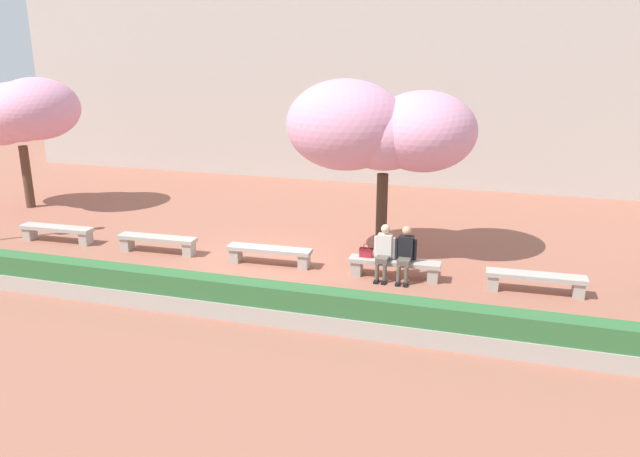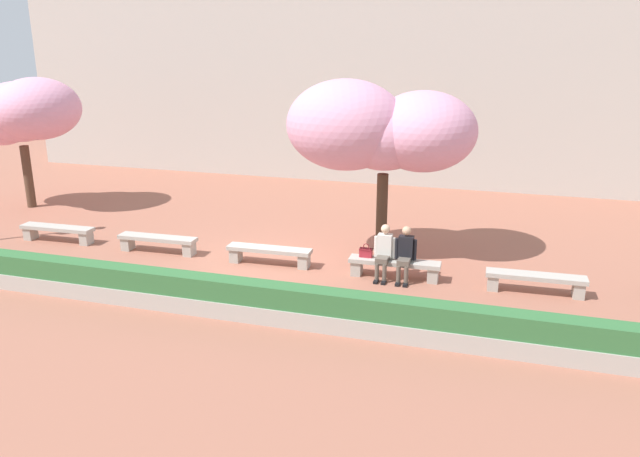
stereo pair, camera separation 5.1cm
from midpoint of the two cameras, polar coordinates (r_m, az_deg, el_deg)
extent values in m
plane|color=#9E604C|center=(15.74, -4.54, -3.29)|extent=(100.00, 100.00, 0.00)
cube|color=#B7B2A8|center=(26.07, 5.08, 16.82)|extent=(29.61, 4.00, 10.83)
cube|color=#ADA89E|center=(18.80, -22.83, 0.05)|extent=(2.16, 0.50, 0.10)
cube|color=#ADA89E|center=(19.42, -24.87, -0.38)|extent=(0.25, 0.35, 0.35)
cube|color=#ADA89E|center=(18.33, -20.50, -0.83)|extent=(0.25, 0.35, 0.35)
cube|color=#ADA89E|center=(16.99, -14.56, -0.85)|extent=(2.16, 0.50, 0.10)
cube|color=#ADA89E|center=(17.51, -17.09, -1.31)|extent=(0.25, 0.35, 0.35)
cube|color=#ADA89E|center=(16.64, -11.78, -1.85)|extent=(0.25, 0.35, 0.35)
cube|color=#ADA89E|center=(15.61, -4.57, -1.92)|extent=(2.16, 0.50, 0.10)
cube|color=#ADA89E|center=(16.00, -7.61, -2.40)|extent=(0.25, 0.35, 0.35)
cube|color=#ADA89E|center=(15.42, -1.37, -2.99)|extent=(0.25, 0.35, 0.35)
cube|color=#ADA89E|center=(14.79, 6.93, -3.07)|extent=(2.16, 0.50, 0.10)
cube|color=#ADA89E|center=(15.01, 3.47, -3.58)|extent=(0.25, 0.35, 0.35)
cube|color=#ADA89E|center=(14.78, 10.38, -4.17)|extent=(0.25, 0.35, 0.35)
cube|color=#ADA89E|center=(14.63, 19.24, -4.16)|extent=(2.16, 0.50, 0.10)
cube|color=#ADA89E|center=(14.65, 15.62, -4.73)|extent=(0.25, 0.35, 0.35)
cube|color=#ADA89E|center=(14.81, 22.65, -5.21)|extent=(0.25, 0.35, 0.35)
cube|color=black|center=(14.60, 5.24, -4.84)|extent=(0.10, 0.22, 0.06)
cylinder|color=brown|center=(14.58, 5.32, -3.99)|extent=(0.10, 0.10, 0.42)
cube|color=black|center=(14.56, 5.94, -4.92)|extent=(0.10, 0.22, 0.06)
cylinder|color=brown|center=(14.54, 6.01, -4.07)|extent=(0.10, 0.10, 0.42)
cube|color=brown|center=(14.63, 5.85, -2.80)|extent=(0.29, 0.40, 0.12)
cube|color=silver|center=(14.75, 6.06, -1.54)|extent=(0.34, 0.22, 0.54)
sphere|color=beige|center=(14.62, 6.11, -0.03)|extent=(0.21, 0.21, 0.21)
cylinder|color=silver|center=(14.78, 5.24, -1.63)|extent=(0.09, 0.09, 0.50)
cylinder|color=silver|center=(14.70, 6.84, -1.79)|extent=(0.09, 0.09, 0.50)
cube|color=black|center=(14.51, 7.21, -5.05)|extent=(0.10, 0.22, 0.06)
cylinder|color=brown|center=(14.49, 7.28, -4.19)|extent=(0.10, 0.10, 0.42)
cube|color=black|center=(14.48, 7.91, -5.11)|extent=(0.10, 0.22, 0.06)
cylinder|color=brown|center=(14.46, 7.98, -4.26)|extent=(0.10, 0.10, 0.42)
cube|color=brown|center=(14.55, 7.79, -2.98)|extent=(0.28, 0.40, 0.12)
cube|color=black|center=(14.67, 7.96, -1.71)|extent=(0.34, 0.22, 0.54)
sphere|color=tan|center=(14.54, 8.03, -0.20)|extent=(0.21, 0.21, 0.21)
cylinder|color=black|center=(14.69, 7.14, -1.81)|extent=(0.09, 0.09, 0.50)
cylinder|color=black|center=(14.63, 8.76, -1.95)|extent=(0.09, 0.09, 0.50)
cube|color=#A3232D|center=(14.88, 4.31, -2.21)|extent=(0.30, 0.14, 0.22)
cube|color=maroon|center=(14.84, 4.32, -1.89)|extent=(0.30, 0.15, 0.04)
torus|color=maroon|center=(14.83, 4.33, -1.63)|extent=(0.14, 0.02, 0.14)
cylinder|color=#473323|center=(16.07, 5.75, 1.18)|extent=(0.29, 0.29, 2.18)
ellipsoid|color=pink|center=(15.64, 5.97, 8.51)|extent=(2.33, 2.27, 1.75)
ellipsoid|color=pink|center=(15.60, 2.48, 9.44)|extent=(2.99, 2.66, 2.24)
ellipsoid|color=pink|center=(15.77, 9.52, 8.76)|extent=(2.65, 2.90, 1.99)
cylinder|color=#513828|center=(23.01, -25.07, 4.32)|extent=(0.29, 0.29, 2.08)
ellipsoid|color=pink|center=(22.70, -25.75, 9.59)|extent=(2.58, 2.27, 1.94)
ellipsoid|color=pink|center=(23.25, -27.14, 8.75)|extent=(2.13, 1.82, 1.60)
ellipsoid|color=pink|center=(22.12, -24.35, 9.96)|extent=(2.62, 2.77, 1.97)
cube|color=#ADA89E|center=(13.08, -9.50, -6.95)|extent=(18.76, 0.50, 0.36)
cube|color=#336B38|center=(12.93, -9.58, -5.33)|extent=(18.66, 0.44, 0.44)
camera|label=1|loc=(0.03, -89.90, 0.03)|focal=35.00mm
camera|label=2|loc=(0.03, 90.10, -0.03)|focal=35.00mm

